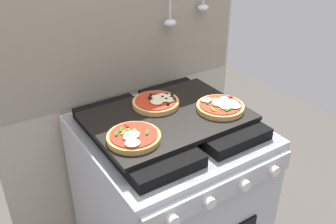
# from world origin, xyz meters

# --- Properties ---
(kitchen_backsplash) EXTENTS (1.10, 0.08, 1.55)m
(kitchen_backsplash) POSITION_xyz_m (0.00, 0.33, 0.79)
(kitchen_backsplash) COLOR #B2A893
(kitchen_backsplash) RESTS_ON ground_plane
(stove) EXTENTS (0.60, 0.64, 0.90)m
(stove) POSITION_xyz_m (-0.00, -0.00, 0.45)
(stove) COLOR #B7BABF
(stove) RESTS_ON ground_plane
(baking_tray) EXTENTS (0.54, 0.38, 0.02)m
(baking_tray) POSITION_xyz_m (0.00, 0.00, 0.91)
(baking_tray) COLOR black
(baking_tray) RESTS_ON stove
(pizza_left) EXTENTS (0.17, 0.17, 0.03)m
(pizza_left) POSITION_xyz_m (-0.18, -0.08, 0.93)
(pizza_left) COLOR tan
(pizza_left) RESTS_ON baking_tray
(pizza_right) EXTENTS (0.17, 0.17, 0.03)m
(pizza_right) POSITION_xyz_m (0.18, -0.07, 0.93)
(pizza_right) COLOR tan
(pizza_right) RESTS_ON baking_tray
(pizza_center) EXTENTS (0.17, 0.17, 0.03)m
(pizza_center) POSITION_xyz_m (0.01, 0.08, 0.93)
(pizza_center) COLOR tan
(pizza_center) RESTS_ON baking_tray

